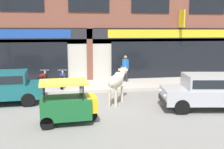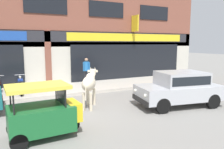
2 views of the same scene
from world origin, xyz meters
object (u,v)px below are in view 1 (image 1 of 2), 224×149
Objects in this scene: car_1 at (206,90)px; motorcycle_1 at (62,80)px; pedestrian at (125,66)px; cow at (117,81)px; motorcycle_0 at (42,80)px; car_0 at (3,86)px; auto_rickshaw at (68,105)px.

car_1 is 7.61m from motorcycle_1.
pedestrian is at bearing 110.03° from car_1.
cow is 4.94m from motorcycle_0.
motorcycle_0 is 1.11m from motorcycle_1.
car_0 is 4.11m from auto_rickshaw.
auto_rickshaw is (-2.20, -2.21, -0.35)m from cow.
motorcycle_0 is at bearing 144.56° from car_1.
motorcycle_0 is (-1.32, 5.64, -0.12)m from auto_rickshaw.
auto_rickshaw is 5.80m from motorcycle_0.
pedestrian reaches higher than auto_rickshaw.
motorcycle_1 is (-2.42, 3.28, -0.47)m from cow.
pedestrian is (6.35, 3.36, 0.32)m from car_0.
motorcycle_1 is 3.96m from pedestrian.
pedestrian reaches higher than cow.
motorcycle_0 is at bearing 60.90° from car_0.
car_0 is at bearing 170.59° from cow.
motorcycle_0 is at bearing 171.67° from motorcycle_1.
auto_rickshaw is at bearing -76.84° from motorcycle_0.
auto_rickshaw is 1.12× the size of motorcycle_0.
auto_rickshaw reaches higher than car_1.
car_1 is (3.47, -1.53, -0.19)m from cow.
car_0 is 8.76m from car_1.
auto_rickshaw is at bearing -47.53° from car_0.
cow is 3.80m from car_1.
motorcycle_1 is (1.09, -0.16, 0.00)m from motorcycle_0.
cow is 1.06× the size of motorcycle_1.
cow reaches higher than auto_rickshaw.
motorcycle_0 is 0.99× the size of motorcycle_1.
car_0 is 3.00m from motorcycle_0.
car_0 is at bearing 164.39° from car_1.
cow is at bearing 156.12° from car_1.
car_0 is at bearing -152.15° from pedestrian.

